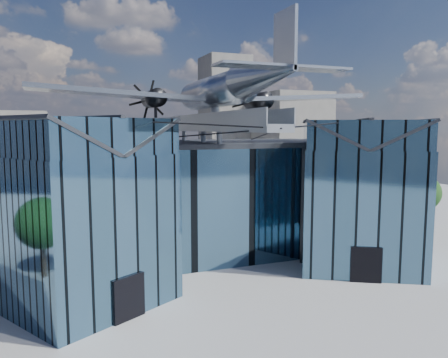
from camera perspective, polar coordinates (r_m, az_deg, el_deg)
name	(u,v)px	position (r m, az deg, el deg)	size (l,w,h in m)	color
ground_plane	(234,277)	(33.54, 1.27, -12.69)	(120.00, 120.00, 0.00)	gray
museum	(208,193)	(37.50, -2.12, -1.89)	(32.88, 24.50, 17.60)	#406683
bg_towers	(134,134)	(80.87, -11.66, 5.74)	(77.00, 24.50, 26.00)	slate
tree_plaza_e	(403,208)	(45.52, 22.37, -3.55)	(3.88, 3.88, 5.09)	black
tree_side_e	(423,193)	(52.34, 24.55, -1.70)	(4.96, 4.96, 5.99)	black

